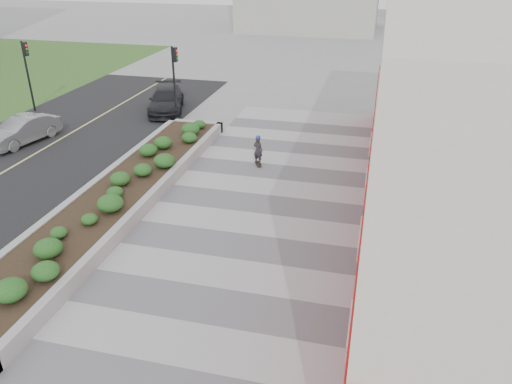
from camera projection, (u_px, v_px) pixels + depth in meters
ground at (186, 350)px, 12.55m from camera, size 160.00×160.00×0.00m
walkway at (222, 280)px, 15.17m from camera, size 8.00×36.00×0.01m
building at (464, 113)px, 17.12m from camera, size 6.04×24.08×8.00m
planter at (119, 193)px, 19.65m from camera, size 3.00×18.00×0.90m
traffic_signal_near at (175, 72)px, 28.14m from camera, size 0.33×0.28×4.20m
traffic_signal_far at (27, 66)px, 29.68m from camera, size 0.33×0.28×4.20m
manhole_cover at (238, 283)px, 15.06m from camera, size 0.44×0.44×0.01m
skateboarder at (258, 150)px, 22.87m from camera, size 0.55×0.74×1.46m
car_silver at (22, 130)px, 25.55m from camera, size 2.25×4.28×1.34m
car_dark at (166, 100)px, 30.51m from camera, size 3.34×5.15×1.39m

